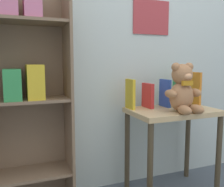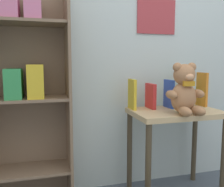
{
  "view_description": "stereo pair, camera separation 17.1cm",
  "coord_description": "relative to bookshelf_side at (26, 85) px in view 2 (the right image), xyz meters",
  "views": [
    {
      "loc": [
        -0.97,
        -0.47,
        1.0
      ],
      "look_at": [
        -0.34,
        1.11,
        0.78
      ],
      "focal_mm": 40.0,
      "sensor_mm": 36.0,
      "label": 1
    },
    {
      "loc": [
        -0.8,
        -0.52,
        1.0
      ],
      "look_at": [
        -0.34,
        1.11,
        0.78
      ],
      "focal_mm": 40.0,
      "sensor_mm": 36.0,
      "label": 2
    }
  ],
  "objects": [
    {
      "name": "book_standing_red",
      "position": [
        0.89,
        -0.03,
        -0.1
      ],
      "size": [
        0.03,
        0.14,
        0.19
      ],
      "primitive_type": "cube",
      "rotation": [
        0.0,
        0.0,
        0.01
      ],
      "color": "red",
      "rests_on": "display_table"
    },
    {
      "name": "bookshelf_side",
      "position": [
        0.0,
        0.0,
        0.0
      ],
      "size": [
        0.57,
        0.29,
        1.52
      ],
      "color": "#7F664C",
      "rests_on": "ground_plane"
    },
    {
      "name": "book_standing_yellow",
      "position": [
        0.74,
        -0.02,
        -0.08
      ],
      "size": [
        0.02,
        0.14,
        0.22
      ],
      "primitive_type": "cube",
      "rotation": [
        0.0,
        0.0,
        -0.01
      ],
      "color": "gold",
      "rests_on": "display_table"
    },
    {
      "name": "teddy_bear",
      "position": [
        1.03,
        -0.26,
        -0.04
      ],
      "size": [
        0.26,
        0.24,
        0.34
      ],
      "color": "#A8754C",
      "rests_on": "display_table"
    },
    {
      "name": "book_standing_blue",
      "position": [
        1.03,
        -0.04,
        -0.09
      ],
      "size": [
        0.02,
        0.13,
        0.21
      ],
      "primitive_type": "cube",
      "rotation": [
        0.0,
        0.0,
        0.02
      ],
      "color": "#2D51B7",
      "rests_on": "display_table"
    },
    {
      "name": "book_standing_green",
      "position": [
        1.18,
        -0.02,
        -0.07
      ],
      "size": [
        0.04,
        0.13,
        0.25
      ],
      "primitive_type": "cube",
      "rotation": [
        0.0,
        0.0,
        -0.04
      ],
      "color": "#33934C",
      "rests_on": "display_table"
    },
    {
      "name": "book_standing_orange",
      "position": [
        1.32,
        -0.04,
        -0.06
      ],
      "size": [
        0.03,
        0.12,
        0.27
      ],
      "primitive_type": "cube",
      "rotation": [
        0.0,
        0.0,
        0.04
      ],
      "color": "orange",
      "rests_on": "display_table"
    },
    {
      "name": "display_table",
      "position": [
        1.03,
        -0.15,
        -0.31
      ],
      "size": [
        0.64,
        0.41,
        0.65
      ],
      "color": "tan",
      "rests_on": "ground_plane"
    },
    {
      "name": "wall_back",
      "position": [
        0.91,
        0.16,
        0.4
      ],
      "size": [
        4.8,
        0.07,
        2.5
      ],
      "color": "silver",
      "rests_on": "ground_plane"
    }
  ]
}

